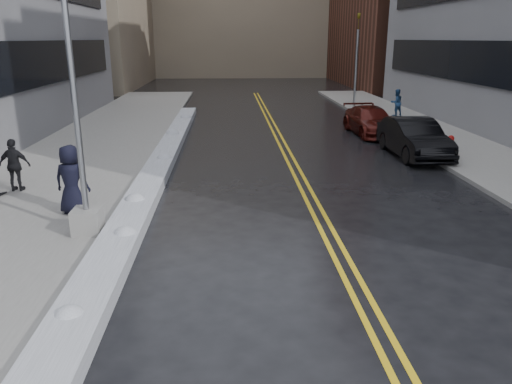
{
  "coord_description": "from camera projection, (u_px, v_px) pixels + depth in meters",
  "views": [
    {
      "loc": [
        0.09,
        -9.3,
        4.59
      ],
      "look_at": [
        0.67,
        1.36,
        1.3
      ],
      "focal_mm": 35.0,
      "sensor_mm": 36.0,
      "label": 1
    }
  ],
  "objects": [
    {
      "name": "ground",
      "position": [
        227.0,
        272.0,
        10.22
      ],
      "size": [
        160.0,
        160.0,
        0.0
      ],
      "primitive_type": "plane",
      "color": "black",
      "rests_on": "ground"
    },
    {
      "name": "sidewalk_west",
      "position": [
        80.0,
        159.0,
        19.44
      ],
      "size": [
        5.5,
        50.0,
        0.15
      ],
      "primitive_type": "cube",
      "color": "gray",
      "rests_on": "ground"
    },
    {
      "name": "sidewalk_east",
      "position": [
        473.0,
        155.0,
        20.27
      ],
      "size": [
        4.0,
        50.0,
        0.15
      ],
      "primitive_type": "cube",
      "color": "gray",
      "rests_on": "ground"
    },
    {
      "name": "lane_line_left",
      "position": [
        286.0,
        159.0,
        19.89
      ],
      "size": [
        0.12,
        50.0,
        0.01
      ],
      "primitive_type": "cube",
      "color": "gold",
      "rests_on": "ground"
    },
    {
      "name": "lane_line_right",
      "position": [
        294.0,
        159.0,
        19.9
      ],
      "size": [
        0.12,
        50.0,
        0.01
      ],
      "primitive_type": "cube",
      "color": "gold",
      "rests_on": "ground"
    },
    {
      "name": "snow_ridge",
      "position": [
        158.0,
        169.0,
        17.68
      ],
      "size": [
        0.9,
        30.0,
        0.34
      ],
      "primitive_type": "cube",
      "color": "silver",
      "rests_on": "ground"
    },
    {
      "name": "lamppost",
      "position": [
        78.0,
        134.0,
        11.21
      ],
      "size": [
        0.65,
        0.65,
        7.62
      ],
      "color": "gray",
      "rests_on": "sidewalk_west"
    },
    {
      "name": "fire_hydrant",
      "position": [
        450.0,
        143.0,
        20.07
      ],
      "size": [
        0.26,
        0.26,
        0.73
      ],
      "color": "maroon",
      "rests_on": "sidewalk_east"
    },
    {
      "name": "traffic_signal",
      "position": [
        357.0,
        57.0,
        32.56
      ],
      "size": [
        0.16,
        0.2,
        6.0
      ],
      "color": "gray",
      "rests_on": "sidewalk_east"
    },
    {
      "name": "pedestrian_c",
      "position": [
        71.0,
        180.0,
        13.0
      ],
      "size": [
        0.99,
        0.74,
        1.84
      ],
      "primitive_type": "imported",
      "rotation": [
        0.0,
        0.0,
        2.96
      ],
      "color": "black",
      "rests_on": "sidewalk_west"
    },
    {
      "name": "pedestrian_d",
      "position": [
        15.0,
        165.0,
        14.98
      ],
      "size": [
        0.96,
        0.44,
        1.6
      ],
      "primitive_type": "imported",
      "rotation": [
        0.0,
        0.0,
        3.09
      ],
      "color": "black",
      "rests_on": "sidewalk_west"
    },
    {
      "name": "pedestrian_east",
      "position": [
        396.0,
        103.0,
        29.73
      ],
      "size": [
        0.89,
        0.78,
        1.56
      ],
      "primitive_type": "imported",
      "rotation": [
        0.0,
        0.0,
        3.42
      ],
      "color": "navy",
      "rests_on": "sidewalk_east"
    },
    {
      "name": "car_black",
      "position": [
        414.0,
        138.0,
        20.0
      ],
      "size": [
        1.77,
        4.72,
        1.54
      ],
      "primitive_type": "imported",
      "rotation": [
        0.0,
        0.0,
        0.03
      ],
      "color": "black",
      "rests_on": "ground"
    },
    {
      "name": "car_maroon",
      "position": [
        371.0,
        121.0,
        24.74
      ],
      "size": [
        2.11,
        4.74,
        1.35
      ],
      "primitive_type": "imported",
      "rotation": [
        0.0,
        0.0,
        0.05
      ],
      "color": "#440E0A",
      "rests_on": "ground"
    }
  ]
}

